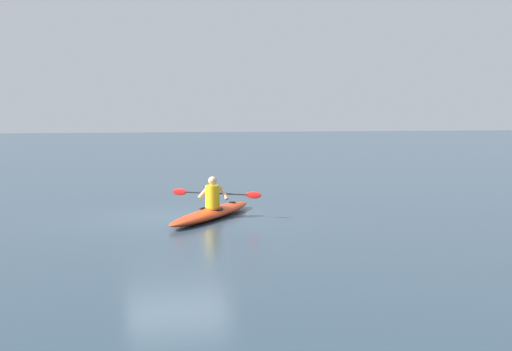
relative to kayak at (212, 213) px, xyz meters
The scene contains 3 objects.
ground_plane 0.86m from the kayak, 16.40° to the right, with size 160.00×160.00×0.00m, color #283D4C.
kayak is the anchor object (origin of this frame).
kayaker 0.45m from the kayak, 124.25° to the right, with size 2.00×1.38×0.77m.
Camera 1 is at (2.06, 16.95, 2.54)m, focal length 49.11 mm.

